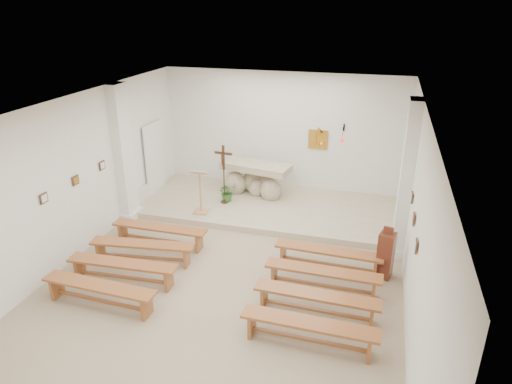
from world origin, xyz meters
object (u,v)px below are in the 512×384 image
(crucifix_stand, at_px, (224,170))
(bench_left_fourth, at_px, (99,290))
(bench_left_third, at_px, (123,267))
(bench_right_fourth, at_px, (309,328))
(donation_pedestal, at_px, (385,255))
(bench_right_second, at_px, (323,275))
(altar, at_px, (255,181))
(bench_right_front, at_px, (328,254))
(bench_left_front, at_px, (160,231))
(bench_left_second, at_px, (142,248))
(lectern, at_px, (200,191))
(bench_right_third, at_px, (317,299))

(crucifix_stand, bearing_deg, bench_left_fourth, -93.70)
(bench_left_third, xyz_separation_m, bench_right_fourth, (3.91, -0.81, 0.00))
(donation_pedestal, xyz_separation_m, bench_left_fourth, (-5.05, -2.47, -0.15))
(donation_pedestal, bearing_deg, bench_right_second, -129.57)
(altar, xyz_separation_m, bench_right_front, (2.52, -3.20, -0.18))
(donation_pedestal, relative_size, bench_left_front, 0.51)
(bench_right_front, bearing_deg, bench_right_fourth, -88.01)
(bench_left_front, bearing_deg, altar, 66.48)
(crucifix_stand, bearing_deg, bench_left_front, -102.34)
(bench_right_front, distance_m, bench_right_fourth, 2.43)
(bench_left_fourth, bearing_deg, bench_left_second, 92.34)
(altar, distance_m, bench_left_fourth, 5.80)
(bench_left_front, xyz_separation_m, bench_left_second, (0.00, -0.81, 0.00))
(bench_left_second, bearing_deg, donation_pedestal, 2.11)
(lectern, bearing_deg, bench_right_third, -47.31)
(bench_left_fourth, bearing_deg, bench_right_third, 14.04)
(altar, bearing_deg, lectern, -112.00)
(donation_pedestal, xyz_separation_m, bench_right_third, (-1.15, -1.66, -0.15))
(lectern, bearing_deg, bench_left_second, -103.75)
(bench_left_front, height_order, bench_right_second, same)
(bench_left_second, bearing_deg, bench_left_front, 82.55)
(donation_pedestal, height_order, bench_left_second, donation_pedestal)
(bench_left_front, bearing_deg, bench_right_front, -0.07)
(bench_left_second, bearing_deg, bench_right_third, -19.14)
(crucifix_stand, xyz_separation_m, bench_right_front, (3.15, -2.38, -0.74))
(bench_left_front, relative_size, bench_right_front, 1.00)
(donation_pedestal, bearing_deg, lectern, 175.37)
(donation_pedestal, distance_m, bench_left_third, 5.32)
(lectern, xyz_separation_m, bench_right_front, (3.53, -1.61, -0.39))
(bench_left_third, relative_size, bench_left_fourth, 1.00)
(bench_right_front, bearing_deg, bench_left_front, -178.01)
(donation_pedestal, bearing_deg, bench_left_second, -156.59)
(crucifix_stand, distance_m, bench_left_third, 4.13)
(donation_pedestal, relative_size, bench_left_fourth, 0.50)
(altar, relative_size, crucifix_stand, 1.26)
(crucifix_stand, height_order, bench_left_front, crucifix_stand)
(bench_left_second, relative_size, bench_right_fourth, 1.01)
(altar, relative_size, bench_left_fourth, 0.91)
(donation_pedestal, relative_size, bench_left_third, 0.50)
(bench_left_third, xyz_separation_m, bench_left_fourth, (0.00, -0.81, 0.00))
(lectern, height_order, bench_right_fourth, lectern)
(altar, bearing_deg, bench_left_third, -95.66)
(crucifix_stand, relative_size, bench_right_second, 0.72)
(lectern, relative_size, bench_right_front, 0.54)
(donation_pedestal, relative_size, bench_left_second, 0.50)
(altar, height_order, bench_left_third, altar)
(lectern, relative_size, bench_right_fourth, 0.54)
(bench_left_second, xyz_separation_m, bench_right_second, (3.91, -0.00, 0.00))
(crucifix_stand, relative_size, bench_left_front, 0.73)
(bench_left_second, relative_size, bench_right_third, 1.01)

